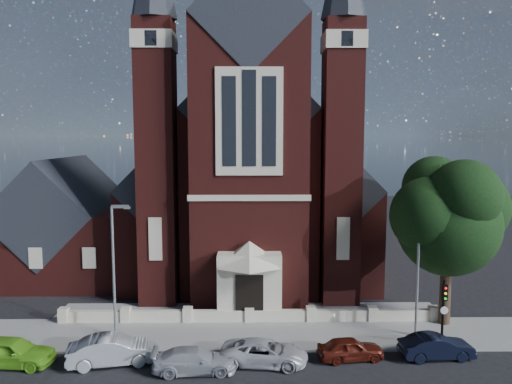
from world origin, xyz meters
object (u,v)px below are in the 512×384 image
at_px(street_lamp_left, 115,264).
at_px(car_navy, 436,347).
at_px(street_tree, 452,219).
at_px(car_white_suv, 265,353).
at_px(church, 250,177).
at_px(car_silver_a, 113,350).
at_px(street_lamp_right, 420,263).
at_px(car_lime_van, 12,352).
at_px(car_dark_red, 350,349).
at_px(car_silver_b, 194,360).
at_px(parish_hall, 65,230).
at_px(traffic_signal, 444,305).

height_order(street_lamp_left, car_navy, street_lamp_left).
distance_m(street_tree, car_white_suv, 14.32).
xyz_separation_m(church, car_silver_a, (-7.24, -22.27, -7.42)).
distance_m(street_lamp_right, car_navy, 4.85).
distance_m(street_tree, car_lime_van, 26.39).
distance_m(street_lamp_left, car_dark_red, 14.27).
height_order(car_lime_van, car_silver_b, car_lime_van).
relative_size(parish_hall, car_silver_b, 2.85).
bearing_deg(car_silver_a, car_lime_van, 78.88).
xyz_separation_m(street_lamp_right, car_white_suv, (-9.28, -3.41, -3.96)).
xyz_separation_m(car_dark_red, car_navy, (4.72, 0.09, 0.05)).
relative_size(street_lamp_left, car_dark_red, 2.26).
bearing_deg(car_dark_red, street_lamp_left, 69.76).
bearing_deg(car_silver_b, street_lamp_right, -75.26).
distance_m(car_silver_a, car_dark_red, 12.72).
distance_m(street_lamp_right, car_silver_b, 14.16).
xyz_separation_m(car_silver_b, car_dark_red, (8.29, 1.35, -0.01)).
distance_m(street_tree, car_silver_b, 17.71).
bearing_deg(car_navy, car_dark_red, 86.32).
distance_m(street_tree, car_dark_red, 10.60).
distance_m(church, street_lamp_left, 20.84).
distance_m(traffic_signal, car_silver_b, 14.21).
height_order(street_lamp_right, car_silver_a, street_lamp_right).
bearing_deg(church, car_silver_a, -108.01).
bearing_deg(car_dark_red, traffic_signal, -84.21).
relative_size(church, car_silver_a, 7.48).
bearing_deg(car_dark_red, car_silver_a, 83.88).
distance_m(parish_hall, street_tree, 31.27).
bearing_deg(car_white_suv, street_tree, -59.02).
xyz_separation_m(traffic_signal, car_silver_a, (-18.24, -1.75, -1.81)).
bearing_deg(parish_hall, traffic_signal, -29.98).
xyz_separation_m(parish_hall, car_silver_a, (8.76, -17.33, -3.24)).
bearing_deg(car_dark_red, church, 6.14).
height_order(church, car_silver_a, church).
distance_m(traffic_signal, car_navy, 2.43).
height_order(street_lamp_left, traffic_signal, street_lamp_left).
xyz_separation_m(parish_hall, car_silver_b, (13.18, -18.27, -3.39)).
relative_size(street_tree, street_lamp_left, 1.32).
height_order(parish_hall, street_lamp_left, parish_hall).
bearing_deg(street_lamp_left, car_lime_van, -143.49).
relative_size(church, street_tree, 3.26).
bearing_deg(car_white_suv, street_lamp_left, 76.15).
distance_m(street_lamp_left, car_white_suv, 10.17).
bearing_deg(church, street_tree, -53.83).
bearing_deg(parish_hall, car_silver_a, -63.18).
height_order(street_lamp_left, car_white_suv, street_lamp_left).
relative_size(car_silver_a, car_dark_red, 1.30).
distance_m(car_silver_b, car_navy, 13.10).
bearing_deg(car_silver_b, street_tree, -72.37).
bearing_deg(car_lime_van, car_navy, -82.91).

